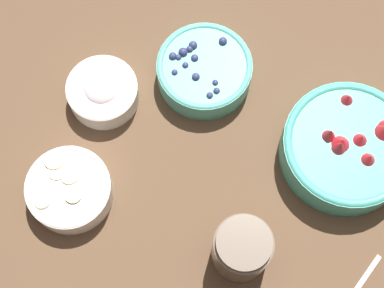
{
  "coord_description": "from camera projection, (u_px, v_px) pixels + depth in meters",
  "views": [
    {
      "loc": [
        0.12,
        -0.3,
        1.03
      ],
      "look_at": [
        -0.08,
        -0.03,
        0.05
      ],
      "focal_mm": 60.0,
      "sensor_mm": 36.0,
      "label": 1
    }
  ],
  "objects": [
    {
      "name": "ground_plane",
      "position": [
        243.0,
        167.0,
        1.07
      ],
      "size": [
        4.0,
        4.0,
        0.0
      ],
      "primitive_type": "plane",
      "color": "brown"
    },
    {
      "name": "bowl_strawberries",
      "position": [
        347.0,
        147.0,
        1.04
      ],
      "size": [
        0.21,
        0.21,
        0.09
      ],
      "color": "#47AD9E",
      "rests_on": "ground_plane"
    },
    {
      "name": "bowl_blueberries",
      "position": [
        204.0,
        70.0,
        1.1
      ],
      "size": [
        0.16,
        0.16,
        0.06
      ],
      "color": "#56B7A8",
      "rests_on": "ground_plane"
    },
    {
      "name": "bowl_bananas",
      "position": [
        69.0,
        189.0,
        1.03
      ],
      "size": [
        0.14,
        0.14,
        0.05
      ],
      "color": "white",
      "rests_on": "ground_plane"
    },
    {
      "name": "bowl_cream",
      "position": [
        103.0,
        91.0,
        1.09
      ],
      "size": [
        0.12,
        0.12,
        0.06
      ],
      "color": "white",
      "rests_on": "ground_plane"
    },
    {
      "name": "jar_chocolate",
      "position": [
        242.0,
        249.0,
        0.98
      ],
      "size": [
        0.09,
        0.09,
        0.11
      ],
      "color": "brown",
      "rests_on": "ground_plane"
    }
  ]
}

